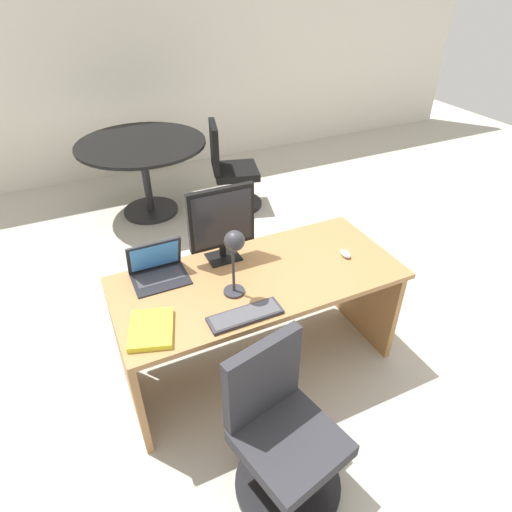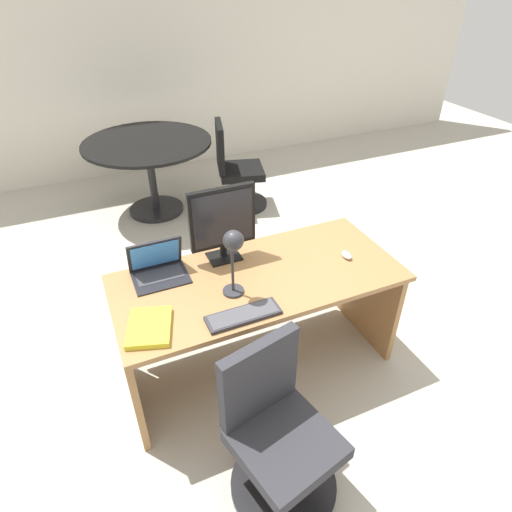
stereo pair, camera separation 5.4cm
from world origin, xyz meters
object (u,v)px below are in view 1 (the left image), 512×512
(desk_lamp, at_px, (234,249))
(book, at_px, (151,329))
(monitor, at_px, (222,221))
(office_chair, at_px, (282,438))
(keyboard, at_px, (245,315))
(mouse, at_px, (346,254))
(meeting_chair_near, at_px, (230,174))
(laptop, at_px, (157,266))
(desk, at_px, (255,300))
(meeting_table, at_px, (143,160))

(desk_lamp, bearing_deg, book, -170.49)
(monitor, bearing_deg, office_chair, -96.52)
(keyboard, xyz_separation_m, mouse, (0.80, 0.24, 0.01))
(desk_lamp, distance_m, meeting_chair_near, 2.58)
(laptop, bearing_deg, desk, -21.27)
(desk, xyz_separation_m, keyboard, (-0.22, -0.34, 0.24))
(office_chair, xyz_separation_m, meeting_table, (0.10, 3.22, 0.25))
(desk, distance_m, book, 0.77)
(meeting_table, bearing_deg, desk, -86.79)
(monitor, distance_m, keyboard, 0.62)
(desk_lamp, distance_m, book, 0.58)
(monitor, bearing_deg, laptop, -179.72)
(book, bearing_deg, meeting_table, 78.08)
(desk, bearing_deg, monitor, 119.57)
(keyboard, relative_size, desk_lamp, 0.95)
(laptop, xyz_separation_m, meeting_chair_near, (1.26, 1.95, -0.45))
(mouse, distance_m, office_chair, 1.17)
(desk_lamp, height_order, meeting_table, desk_lamp)
(meeting_table, bearing_deg, office_chair, -91.83)
(desk, relative_size, office_chair, 1.94)
(office_chair, height_order, meeting_table, office_chair)
(book, height_order, meeting_table, same)
(book, distance_m, office_chair, 0.85)
(book, xyz_separation_m, meeting_chair_near, (1.41, 2.40, -0.40))
(office_chair, bearing_deg, keyboard, 87.67)
(desk, xyz_separation_m, meeting_chair_near, (0.72, 2.16, -0.16))
(desk_lamp, bearing_deg, monitor, 78.89)
(keyboard, height_order, mouse, mouse)
(desk_lamp, relative_size, office_chair, 0.47)
(desk, bearing_deg, keyboard, -122.43)
(monitor, xyz_separation_m, meeting_table, (-0.01, 2.19, -0.43))
(desk, distance_m, keyboard, 0.47)
(mouse, height_order, desk_lamp, desk_lamp)
(desk, xyz_separation_m, meeting_table, (-0.13, 2.40, 0.07))
(monitor, height_order, mouse, monitor)
(monitor, xyz_separation_m, laptop, (-0.42, -0.00, -0.20))
(desk_lamp, distance_m, meeting_table, 2.60)
(office_chair, distance_m, meeting_chair_near, 3.13)
(mouse, bearing_deg, laptop, 164.49)
(book, bearing_deg, desk_lamp, 9.51)
(desk_lamp, bearing_deg, desk, 39.13)
(mouse, relative_size, desk_lamp, 0.21)
(book, relative_size, meeting_chair_near, 0.35)
(keyboard, relative_size, book, 1.21)
(monitor, distance_m, meeting_chair_near, 2.22)
(desk, xyz_separation_m, desk_lamp, (-0.19, -0.16, 0.54))
(desk, distance_m, office_chair, 0.87)
(keyboard, bearing_deg, laptop, 120.00)
(meeting_chair_near, bearing_deg, desk_lamp, -111.43)
(meeting_table, bearing_deg, laptop, -100.42)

